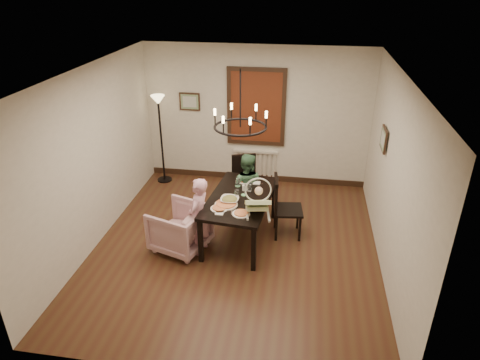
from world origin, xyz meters
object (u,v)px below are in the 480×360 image
(armchair, at_px, (180,228))
(elderly_woman, at_px, (199,223))
(baby_bouncer, at_px, (258,201))
(chair_far, at_px, (246,184))
(seated_man, at_px, (246,193))
(floor_lamp, at_px, (161,141))
(dining_table, at_px, (240,201))
(chair_right, at_px, (288,207))
(drinking_glass, at_px, (237,194))

(armchair, distance_m, elderly_woman, 0.37)
(armchair, xyz_separation_m, baby_bouncer, (1.23, -0.02, 0.61))
(chair_far, relative_size, baby_bouncer, 1.76)
(seated_man, height_order, floor_lamp, floor_lamp)
(chair_far, distance_m, armchair, 1.66)
(dining_table, xyz_separation_m, chair_far, (-0.06, 1.00, -0.19))
(seated_man, bearing_deg, armchair, 53.92)
(baby_bouncer, bearing_deg, chair_right, 46.76)
(armchair, distance_m, drinking_glass, 1.05)
(dining_table, height_order, baby_bouncer, baby_bouncer)
(elderly_woman, height_order, floor_lamp, floor_lamp)
(chair_far, height_order, armchair, chair_far)
(chair_far, height_order, seated_man, seated_man)
(armchair, height_order, elderly_woman, elderly_woman)
(dining_table, relative_size, elderly_woman, 1.67)
(dining_table, distance_m, chair_right, 0.81)
(seated_man, bearing_deg, elderly_woman, 66.92)
(chair_far, distance_m, chair_right, 1.13)
(baby_bouncer, xyz_separation_m, drinking_glass, (-0.37, 0.39, -0.12))
(dining_table, relative_size, chair_far, 1.73)
(chair_far, relative_size, chair_right, 0.95)
(chair_right, distance_m, armchair, 1.80)
(baby_bouncer, bearing_deg, drinking_glass, 123.18)
(chair_far, bearing_deg, armchair, -139.61)
(dining_table, bearing_deg, seated_man, 95.62)
(chair_far, xyz_separation_m, baby_bouncer, (0.39, -1.45, 0.47))
(chair_far, bearing_deg, dining_table, -105.65)
(dining_table, height_order, floor_lamp, floor_lamp)
(dining_table, xyz_separation_m, drinking_glass, (-0.05, -0.06, 0.16))
(armchair, distance_m, baby_bouncer, 1.37)
(dining_table, xyz_separation_m, baby_bouncer, (0.33, -0.45, 0.27))
(drinking_glass, relative_size, floor_lamp, 0.08)
(dining_table, bearing_deg, armchair, -148.49)
(drinking_glass, height_order, floor_lamp, floor_lamp)
(chair_right, xyz_separation_m, armchair, (-1.66, -0.66, -0.17))
(baby_bouncer, height_order, drinking_glass, baby_bouncer)
(dining_table, distance_m, drinking_glass, 0.18)
(drinking_glass, bearing_deg, seated_man, 85.98)
(dining_table, bearing_deg, baby_bouncer, -48.03)
(chair_far, height_order, chair_right, chair_right)
(chair_right, xyz_separation_m, elderly_woman, (-1.33, -0.70, -0.00))
(armchair, bearing_deg, drinking_glass, 131.23)
(baby_bouncer, height_order, floor_lamp, floor_lamp)
(chair_far, bearing_deg, seated_man, -99.00)
(chair_right, xyz_separation_m, baby_bouncer, (-0.43, -0.68, 0.44))
(chair_right, bearing_deg, baby_bouncer, 140.35)
(dining_table, height_order, drinking_glass, drinking_glass)
(dining_table, xyz_separation_m, seated_man, (0.00, 0.64, -0.18))
(dining_table, relative_size, chair_right, 1.65)
(chair_far, xyz_separation_m, floor_lamp, (-1.87, 0.89, 0.39))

